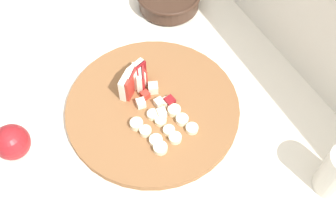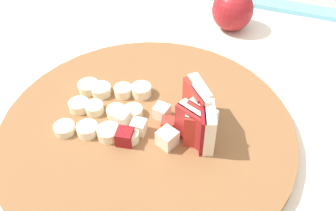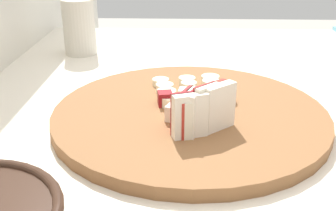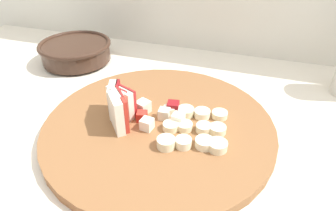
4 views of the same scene
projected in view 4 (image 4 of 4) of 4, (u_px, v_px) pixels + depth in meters
tile_backsplash at (187, 92)px, 0.91m from camera, size 2.40×0.04×1.47m
cutting_board at (159, 126)px, 0.51m from camera, size 0.39×0.39×0.02m
apple_wedge_fan at (119, 104)px, 0.50m from camera, size 0.06×0.08×0.06m
apple_dice_pile at (158, 113)px, 0.51m from camera, size 0.09×0.08×0.02m
banana_slice_rows at (194, 128)px, 0.48m from camera, size 0.12×0.13×0.02m
ceramic_bowl at (76, 51)px, 0.72m from camera, size 0.17×0.17×0.05m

